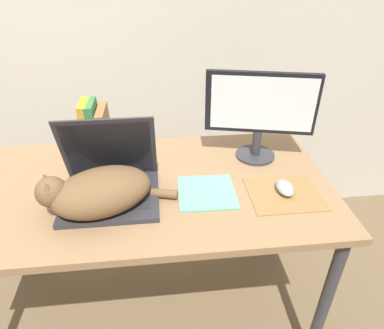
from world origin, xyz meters
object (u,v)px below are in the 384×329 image
Objects in this scene: notepad at (207,192)px; cat at (98,192)px; laptop at (110,182)px; book_row at (96,130)px; computer_mouse at (285,188)px; external_monitor at (260,111)px.

cat is at bearing -172.53° from notepad.
laptop is 0.31m from book_row.
laptop is 3.30× the size of computer_mouse.
computer_mouse is at bearing -4.61° from notepad.
external_monitor is at bearing 24.81° from cat.
cat is at bearing -177.73° from computer_mouse.
laptop is 0.78× the size of external_monitor.
external_monitor reaches higher than laptop.
computer_mouse is 0.42× the size of book_row.
book_row is at bearing 104.78° from laptop.
book_row is (-0.05, 0.37, 0.04)m from cat.
computer_mouse is at bearing -4.92° from laptop.
notepad is at bearing -37.92° from book_row.
laptop is 0.62m from computer_mouse.
computer_mouse is 0.78m from book_row.
book_row is at bearing 153.54° from computer_mouse.
external_monitor reaches higher than notepad.
laptop reaches higher than book_row.
external_monitor is 4.23× the size of computer_mouse.
cat reaches higher than notepad.
book_row is at bearing 172.17° from external_monitor.
cat is 1.90× the size of book_row.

